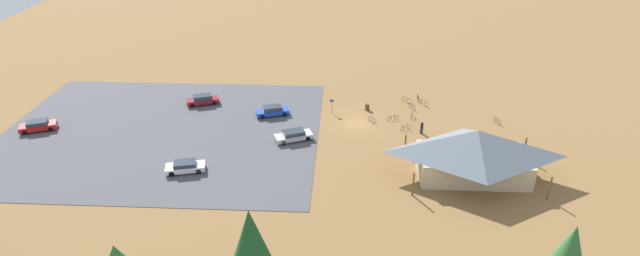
{
  "coord_description": "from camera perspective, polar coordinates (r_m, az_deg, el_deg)",
  "views": [
    {
      "loc": [
        1.96,
        60.77,
        31.29
      ],
      "look_at": [
        4.79,
        3.87,
        1.2
      ],
      "focal_mm": 28.03,
      "sensor_mm": 36.0,
      "label": 1
    }
  ],
  "objects": [
    {
      "name": "car_silver_near_entry",
      "position": [
        63.79,
        -3.03,
        -0.84
      ],
      "size": [
        5.13,
        3.57,
        1.32
      ],
      "color": "#BCBCC1",
      "rests_on": "parking_lot_asphalt"
    },
    {
      "name": "car_maroon_far_end",
      "position": [
        75.35,
        -13.24,
        3.16
      ],
      "size": [
        4.9,
        3.07,
        1.44
      ],
      "color": "maroon",
      "rests_on": "parking_lot_asphalt"
    },
    {
      "name": "bicycle_orange_near_sign",
      "position": [
        75.26,
        9.84,
        3.17
      ],
      "size": [
        1.38,
        1.1,
        0.85
      ],
      "color": "black",
      "rests_on": "ground"
    },
    {
      "name": "bicycle_yellow_edge_north",
      "position": [
        70.83,
        10.44,
        1.49
      ],
      "size": [
        0.48,
        1.79,
        0.9
      ],
      "color": "black",
      "rests_on": "ground"
    },
    {
      "name": "pine_mideast",
      "position": [
        39.96,
        -7.92,
        -12.47
      ],
      "size": [
        3.5,
        3.5,
        8.4
      ],
      "color": "brown",
      "rests_on": "ground"
    },
    {
      "name": "bike_pavilion",
      "position": [
        57.86,
        17.25,
        -2.48
      ],
      "size": [
        14.55,
        8.7,
        5.81
      ],
      "color": "#C6B28E",
      "rests_on": "ground"
    },
    {
      "name": "pine_east",
      "position": [
        44.71,
        26.6,
        -12.63
      ],
      "size": [
        3.54,
        3.54,
        7.09
      ],
      "color": "brown",
      "rests_on": "ground"
    },
    {
      "name": "bicycle_white_yard_right",
      "position": [
        74.83,
        11.74,
        2.83
      ],
      "size": [
        1.2,
        1.36,
        0.88
      ],
      "color": "black",
      "rests_on": "ground"
    },
    {
      "name": "bicycle_purple_near_porch",
      "position": [
        73.36,
        10.46,
        2.41
      ],
      "size": [
        0.8,
        1.58,
        0.83
      ],
      "color": "black",
      "rests_on": "ground"
    },
    {
      "name": "bicycle_silver_by_bin",
      "position": [
        68.74,
        5.96,
        0.94
      ],
      "size": [
        1.11,
        1.26,
        0.77
      ],
      "color": "black",
      "rests_on": "ground"
    },
    {
      "name": "car_white_back_corner",
      "position": [
        59.36,
        -15.14,
        -4.27
      ],
      "size": [
        4.69,
        2.75,
        1.27
      ],
      "color": "white",
      "rests_on": "parking_lot_asphalt"
    },
    {
      "name": "parking_lot_asphalt",
      "position": [
        69.32,
        -17.67,
        -0.39
      ],
      "size": [
        41.57,
        32.7,
        0.05
      ],
      "primitive_type": "cube",
      "color": "#4C4C51",
      "rests_on": "ground"
    },
    {
      "name": "trash_bin",
      "position": [
        72.13,
        5.41,
        2.4
      ],
      "size": [
        0.6,
        0.6,
        0.9
      ],
      "primitive_type": "cylinder",
      "color": "brown",
      "rests_on": "ground"
    },
    {
      "name": "ground",
      "position": [
        68.38,
        4.17,
        0.53
      ],
      "size": [
        160.0,
        160.0,
        0.0
      ],
      "primitive_type": "plane",
      "color": "olive",
      "rests_on": "ground"
    },
    {
      "name": "bicycle_black_yard_front",
      "position": [
        76.34,
        11.12,
        3.4
      ],
      "size": [
        0.48,
        1.78,
        0.82
      ],
      "color": "black",
      "rests_on": "ground"
    },
    {
      "name": "bicycle_red_lone_east",
      "position": [
        69.74,
        8.31,
        1.19
      ],
      "size": [
        1.63,
        0.74,
        0.74
      ],
      "color": "black",
      "rests_on": "ground"
    },
    {
      "name": "car_red_aisle_side",
      "position": [
        75.86,
        -29.51,
        0.24
      ],
      "size": [
        4.82,
        3.31,
        1.37
      ],
      "color": "red",
      "rests_on": "parking_lot_asphalt"
    },
    {
      "name": "bicycle_teal_front_row",
      "position": [
        72.2,
        19.57,
        0.75
      ],
      "size": [
        0.68,
        1.57,
        0.78
      ],
      "color": "black",
      "rests_on": "ground"
    },
    {
      "name": "bicycle_green_yard_left",
      "position": [
        67.37,
        9.77,
        0.07
      ],
      "size": [
        1.5,
        0.84,
        0.77
      ],
      "color": "black",
      "rests_on": "ground"
    },
    {
      "name": "lot_sign",
      "position": [
        70.55,
        1.35,
        2.78
      ],
      "size": [
        0.56,
        0.08,
        2.2
      ],
      "color": "#99999E",
      "rests_on": "ground"
    },
    {
      "name": "visitor_by_pavilion",
      "position": [
        66.58,
        11.55,
        0.1
      ],
      "size": [
        0.4,
        0.39,
        1.77
      ],
      "color": "#2D3347",
      "rests_on": "ground"
    },
    {
      "name": "car_blue_second_row",
      "position": [
        70.34,
        -5.46,
        1.96
      ],
      "size": [
        4.87,
        2.98,
        1.39
      ],
      "color": "#1E42B2",
      "rests_on": "parking_lot_asphalt"
    }
  ]
}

